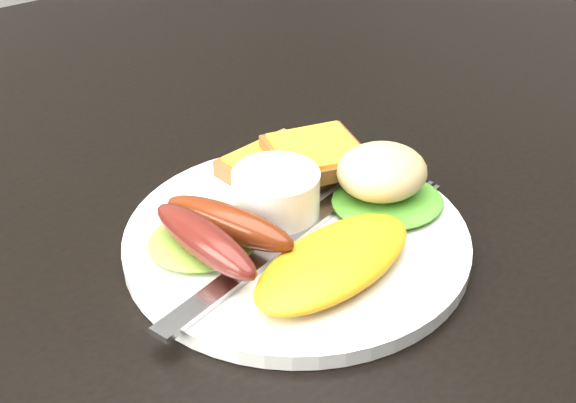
# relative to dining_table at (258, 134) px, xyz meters

# --- Properties ---
(dining_table) EXTENTS (1.20, 0.80, 0.04)m
(dining_table) POSITION_rel_dining_table_xyz_m (0.00, 0.00, 0.00)
(dining_table) COLOR black
(dining_table) RESTS_ON ground
(plate) EXTENTS (0.24, 0.24, 0.01)m
(plate) POSITION_rel_dining_table_xyz_m (-0.09, -0.18, 0.03)
(plate) COLOR white
(plate) RESTS_ON dining_table
(lettuce_left) EXTENTS (0.08, 0.07, 0.01)m
(lettuce_left) POSITION_rel_dining_table_xyz_m (-0.15, -0.15, 0.04)
(lettuce_left) COLOR #6B9F36
(lettuce_left) RESTS_ON plate
(lettuce_right) EXTENTS (0.10, 0.10, 0.01)m
(lettuce_right) POSITION_rel_dining_table_xyz_m (-0.02, -0.19, 0.04)
(lettuce_right) COLOR #529634
(lettuce_right) RESTS_ON plate
(omelette) EXTENTS (0.14, 0.08, 0.02)m
(omelette) POSITION_rel_dining_table_xyz_m (-0.10, -0.23, 0.04)
(omelette) COLOR orange
(omelette) RESTS_ON plate
(sausage_a) EXTENTS (0.03, 0.10, 0.02)m
(sausage_a) POSITION_rel_dining_table_xyz_m (-0.16, -0.18, 0.05)
(sausage_a) COLOR maroon
(sausage_a) RESTS_ON lettuce_left
(sausage_b) EXTENTS (0.06, 0.10, 0.02)m
(sausage_b) POSITION_rel_dining_table_xyz_m (-0.13, -0.17, 0.05)
(sausage_b) COLOR maroon
(sausage_b) RESTS_ON lettuce_left
(ramekin) EXTENTS (0.06, 0.06, 0.04)m
(ramekin) POSITION_rel_dining_table_xyz_m (-0.09, -0.16, 0.05)
(ramekin) COLOR white
(ramekin) RESTS_ON plate
(toast_a) EXTENTS (0.08, 0.08, 0.01)m
(toast_a) POSITION_rel_dining_table_xyz_m (-0.05, -0.11, 0.04)
(toast_a) COLOR brown
(toast_a) RESTS_ON plate
(toast_b) EXTENTS (0.08, 0.08, 0.01)m
(toast_b) POSITION_rel_dining_table_xyz_m (-0.03, -0.13, 0.05)
(toast_b) COLOR brown
(toast_b) RESTS_ON toast_a
(potato_salad) EXTENTS (0.07, 0.07, 0.04)m
(potato_salad) POSITION_rel_dining_table_xyz_m (-0.02, -0.18, 0.06)
(potato_salad) COLOR beige
(potato_salad) RESTS_ON lettuce_right
(fork) EXTENTS (0.18, 0.07, 0.00)m
(fork) POSITION_rel_dining_table_xyz_m (-0.13, -0.19, 0.03)
(fork) COLOR #ADAFB7
(fork) RESTS_ON plate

